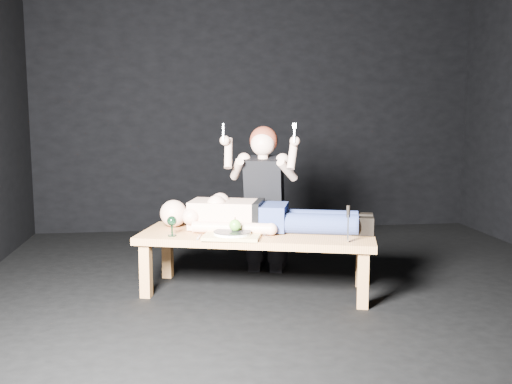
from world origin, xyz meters
TOP-DOWN VIEW (x-y plane):
  - ground at (0.00, 0.00)m, footprint 5.00×5.00m
  - back_wall at (0.00, 2.50)m, footprint 5.00×0.00m
  - table at (-0.31, 0.11)m, footprint 1.84×1.10m
  - lying_man at (-0.22, 0.21)m, footprint 1.83×1.00m
  - kneeling_woman at (-0.17, 0.63)m, footprint 0.87×0.92m
  - serving_tray at (-0.50, -0.03)m, footprint 0.46×0.38m
  - plate at (-0.50, -0.03)m, footprint 0.32×0.32m
  - apple at (-0.48, -0.02)m, footprint 0.09×0.09m
  - goblet at (-0.93, 0.08)m, footprint 0.09×0.09m
  - fork_flat at (-0.74, 0.01)m, footprint 0.05×0.18m
  - knife_flat at (-0.35, -0.10)m, footprint 0.07×0.18m
  - spoon_flat at (-0.29, 0.01)m, footprint 0.13×0.15m
  - carving_knife at (0.28, -0.28)m, footprint 0.04×0.04m

SIDE VIEW (x-z plane):
  - ground at x=0.00m, z-range 0.00..0.00m
  - table at x=-0.31m, z-range 0.00..0.45m
  - fork_flat at x=-0.74m, z-range 0.45..0.46m
  - knife_flat at x=-0.35m, z-range 0.45..0.46m
  - spoon_flat at x=-0.29m, z-range 0.45..0.46m
  - serving_tray at x=-0.50m, z-range 0.45..0.47m
  - plate at x=-0.50m, z-range 0.47..0.49m
  - goblet at x=-0.93m, z-range 0.45..0.60m
  - apple at x=-0.48m, z-range 0.49..0.58m
  - carving_knife at x=0.28m, z-range 0.45..0.71m
  - lying_man at x=-0.22m, z-range 0.45..0.72m
  - kneeling_woman at x=-0.17m, z-range 0.00..1.27m
  - back_wall at x=0.00m, z-range -1.00..4.00m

